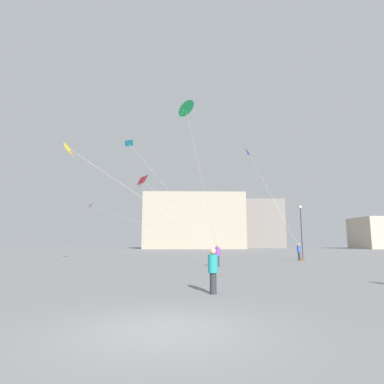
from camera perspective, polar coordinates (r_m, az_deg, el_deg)
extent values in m
plane|color=slate|center=(7.20, -5.46, -23.35)|extent=(300.00, 300.00, 0.00)
cylinder|color=#2D2D33|center=(34.00, 18.58, -10.85)|extent=(0.25, 0.25, 0.76)
cylinder|color=#3351B7|center=(33.98, 18.52, -9.65)|extent=(0.36, 0.36, 0.66)
sphere|color=tan|center=(33.97, 18.49, -8.88)|extent=(0.25, 0.25, 0.25)
cylinder|color=#2D2D33|center=(24.16, 4.63, -12.26)|extent=(0.24, 0.24, 0.75)
cylinder|color=purple|center=(24.13, 4.61, -10.60)|extent=(0.36, 0.36, 0.65)
sphere|color=tan|center=(24.12, 4.59, -9.54)|extent=(0.24, 0.24, 0.24)
cylinder|color=#2D2D33|center=(11.67, 3.79, -15.96)|extent=(0.24, 0.24, 0.73)
cylinder|color=teal|center=(11.61, 3.76, -12.63)|extent=(0.35, 0.35, 0.63)
sphere|color=tan|center=(11.59, 3.74, -10.49)|extent=(0.24, 0.24, 0.24)
pyramid|color=red|center=(32.31, -8.89, 2.15)|extent=(0.94, 1.78, 0.82)
sphere|color=red|center=(32.36, -9.04, 1.72)|extent=(0.10, 0.10, 0.10)
sphere|color=red|center=(32.42, -9.22, 1.32)|extent=(0.10, 0.10, 0.10)
sphere|color=red|center=(32.48, -9.41, 0.93)|extent=(0.10, 0.10, 0.10)
cylinder|color=silver|center=(27.87, -3.15, -3.12)|extent=(7.09, 7.11, 6.63)
cone|color=green|center=(19.99, -1.17, 14.80)|extent=(1.34, 1.46, 0.93)
sphere|color=green|center=(19.87, -1.57, 14.29)|extent=(0.10, 0.10, 0.10)
sphere|color=green|center=(19.75, -1.97, 13.78)|extent=(0.10, 0.10, 0.10)
sphere|color=green|center=(19.64, -2.38, 13.26)|extent=(0.10, 0.10, 0.10)
cylinder|color=silver|center=(21.52, 2.01, 1.18)|extent=(2.16, 5.83, 8.55)
pyramid|color=#1EB2C6|center=(42.00, -11.21, 8.57)|extent=(1.22, 1.67, 0.64)
sphere|color=#1EB2C6|center=(42.04, -11.11, 8.21)|extent=(0.10, 0.10, 0.10)
sphere|color=#1EB2C6|center=(42.10, -11.03, 7.89)|extent=(0.10, 0.10, 0.10)
sphere|color=#1EB2C6|center=(42.16, -10.95, 7.56)|extent=(0.10, 0.10, 0.10)
cylinder|color=silver|center=(32.37, -5.46, 1.78)|extent=(10.39, 14.97, 12.98)
cone|color=blue|center=(42.55, 9.99, 7.05)|extent=(0.81, 1.10, 0.91)
sphere|color=blue|center=(42.41, 9.85, 6.80)|extent=(0.10, 0.10, 0.10)
sphere|color=blue|center=(42.26, 9.71, 6.56)|extent=(0.10, 0.10, 0.10)
sphere|color=blue|center=(42.12, 9.57, 6.31)|extent=(0.10, 0.10, 0.10)
cylinder|color=silver|center=(37.78, 13.76, -0.20)|extent=(3.56, 7.95, 12.11)
cone|color=purple|center=(44.87, -17.70, -2.26)|extent=(1.06, 1.21, 0.85)
sphere|color=purple|center=(44.84, -17.53, -2.53)|extent=(0.10, 0.10, 0.10)
sphere|color=purple|center=(44.81, -17.37, -2.81)|extent=(0.10, 0.10, 0.10)
sphere|color=purple|center=(44.79, -17.20, -3.08)|extent=(0.10, 0.10, 0.10)
cylinder|color=silver|center=(33.84, -10.02, -5.07)|extent=(16.05, 18.01, 5.39)
cone|color=yellow|center=(29.95, -21.15, 7.30)|extent=(0.74, 1.21, 1.12)
sphere|color=yellow|center=(29.94, -20.92, 6.88)|extent=(0.10, 0.10, 0.10)
sphere|color=yellow|center=(29.92, -20.68, 6.46)|extent=(0.10, 0.10, 0.10)
sphere|color=yellow|center=(29.91, -20.45, 6.03)|extent=(0.10, 0.10, 0.10)
cylinder|color=silver|center=(26.07, -9.73, -0.45)|extent=(12.71, 2.41, 8.57)
cube|color=#A39984|center=(86.13, 0.35, -5.20)|extent=(27.15, 10.39, 14.76)
cube|color=gray|center=(103.14, 10.64, -5.66)|extent=(18.21, 12.22, 14.74)
cylinder|color=#2D2D30|center=(40.45, 18.96, -6.86)|extent=(0.12, 0.12, 5.82)
sphere|color=#EAE5C6|center=(40.65, 18.75, -2.55)|extent=(0.36, 0.36, 0.36)
cube|color=brown|center=(34.21, 19.13, -11.25)|extent=(0.34, 0.19, 0.24)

